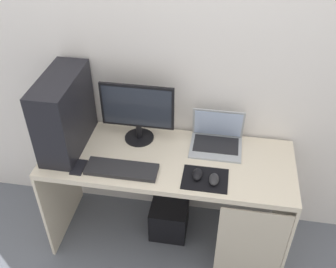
# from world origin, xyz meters

# --- Properties ---
(ground_plane) EXTENTS (8.00, 8.00, 0.00)m
(ground_plane) POSITION_xyz_m (0.00, 0.00, 0.00)
(ground_plane) COLOR slate
(wall_back) EXTENTS (4.00, 0.05, 2.60)m
(wall_back) POSITION_xyz_m (0.00, 0.33, 1.30)
(wall_back) COLOR silver
(wall_back) RESTS_ON ground_plane
(desk) EXTENTS (1.52, 0.57, 0.75)m
(desk) POSITION_xyz_m (0.02, -0.01, 0.60)
(desk) COLOR beige
(desk) RESTS_ON ground_plane
(pc_tower) EXTENTS (0.20, 0.50, 0.48)m
(pc_tower) POSITION_xyz_m (-0.63, 0.03, 0.99)
(pc_tower) COLOR black
(pc_tower) RESTS_ON desk
(monitor) EXTENTS (0.45, 0.19, 0.40)m
(monitor) POSITION_xyz_m (-0.21, 0.15, 0.97)
(monitor) COLOR black
(monitor) RESTS_ON desk
(laptop) EXTENTS (0.32, 0.25, 0.24)m
(laptop) POSITION_xyz_m (0.28, 0.17, 0.80)
(laptop) COLOR #9EA3A8
(laptop) RESTS_ON desk
(keyboard) EXTENTS (0.42, 0.14, 0.02)m
(keyboard) POSITION_xyz_m (-0.25, -0.16, 0.77)
(keyboard) COLOR #232326
(keyboard) RESTS_ON desk
(mousepad) EXTENTS (0.26, 0.20, 0.00)m
(mousepad) POSITION_xyz_m (0.24, -0.15, 0.76)
(mousepad) COLOR black
(mousepad) RESTS_ON desk
(mouse_left) EXTENTS (0.06, 0.10, 0.03)m
(mouse_left) POSITION_xyz_m (0.19, -0.14, 0.78)
(mouse_left) COLOR black
(mouse_left) RESTS_ON mousepad
(mouse_right) EXTENTS (0.06, 0.10, 0.03)m
(mouse_right) POSITION_xyz_m (0.29, -0.16, 0.78)
(mouse_right) COLOR #232326
(mouse_right) RESTS_ON mousepad
(cell_phone) EXTENTS (0.07, 0.13, 0.01)m
(cell_phone) POSITION_xyz_m (-0.50, -0.18, 0.76)
(cell_phone) COLOR black
(cell_phone) RESTS_ON desk
(subwoofer) EXTENTS (0.26, 0.26, 0.26)m
(subwoofer) POSITION_xyz_m (0.00, 0.06, 0.13)
(subwoofer) COLOR black
(subwoofer) RESTS_ON ground_plane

